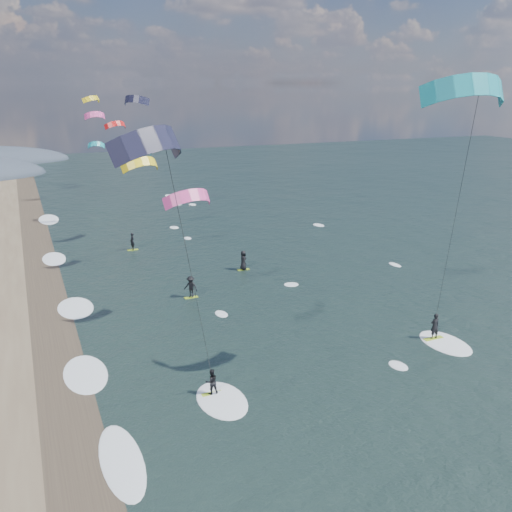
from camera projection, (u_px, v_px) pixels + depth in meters
name	position (u px, v px, depth m)	size (l,w,h in m)	color
ground	(386.00, 485.00, 24.35)	(260.00, 260.00, 0.00)	black
wet_sand_strip	(70.00, 423.00, 28.75)	(3.00, 240.00, 0.00)	#382D23
kitesurfer_near_a	(471.00, 147.00, 28.80)	(7.87, 8.55, 17.31)	#9CC021
kitesurfer_near_b	(187.00, 250.00, 24.17)	(6.84, 8.83, 15.49)	#9CC021
far_kitesurfers	(196.00, 268.00, 49.92)	(9.24, 16.44, 1.84)	#9CC021
bg_kite_field	(122.00, 129.00, 68.96)	(8.80, 71.08, 9.03)	teal
shoreline_surf	(84.00, 376.00, 33.39)	(2.40, 79.40, 0.11)	white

